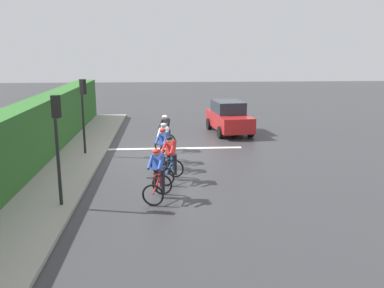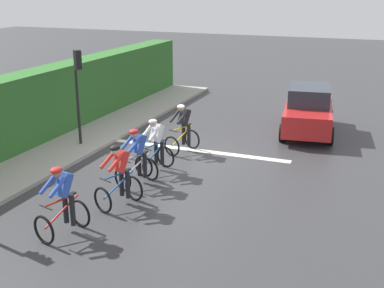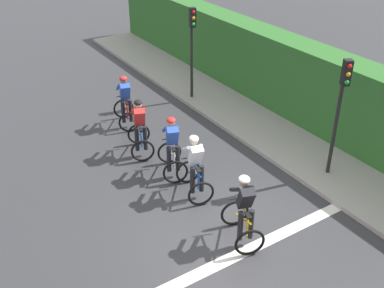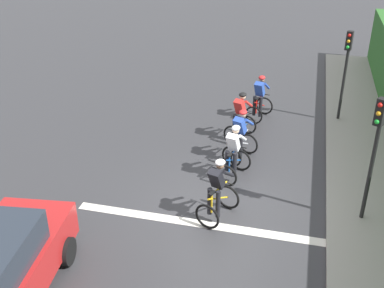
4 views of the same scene
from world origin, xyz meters
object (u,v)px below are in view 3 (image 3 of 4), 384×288
object	(u,v)px
cyclist_mid	(172,148)
traffic_light_near_crossing	(341,102)
cyclist_second	(140,129)
cyclist_fourth	(195,168)
cyclist_lead	(126,103)
traffic_light_far_junction	(192,40)
cyclist_trailing	(244,212)

from	to	relation	value
cyclist_mid	traffic_light_near_crossing	size ratio (longest dim) A/B	0.50
cyclist_second	cyclist_fourth	size ratio (longest dim) A/B	1.00
cyclist_lead	traffic_light_near_crossing	bearing A→B (deg)	-60.19
traffic_light_near_crossing	traffic_light_far_junction	size ratio (longest dim) A/B	1.00
cyclist_lead	cyclist_fourth	size ratio (longest dim) A/B	1.00
cyclist_fourth	traffic_light_near_crossing	world-z (taller)	traffic_light_near_crossing
cyclist_second	cyclist_trailing	distance (m)	4.58
traffic_light_near_crossing	traffic_light_far_junction	xyz separation A→B (m)	(-0.42, 6.13, 0.00)
traffic_light_far_junction	cyclist_second	bearing A→B (deg)	-144.86
cyclist_mid	cyclist_fourth	size ratio (longest dim) A/B	1.00
cyclist_trailing	traffic_light_near_crossing	distance (m)	3.86
cyclist_lead	traffic_light_far_junction	distance (m)	3.20
cyclist_fourth	traffic_light_far_junction	bearing A→B (deg)	57.93
cyclist_second	cyclist_mid	bearing A→B (deg)	-81.00
traffic_light_near_crossing	traffic_light_far_junction	bearing A→B (deg)	93.89
cyclist_fourth	traffic_light_far_junction	world-z (taller)	traffic_light_far_junction
traffic_light_far_junction	cyclist_fourth	bearing A→B (deg)	-122.07
cyclist_fourth	traffic_light_far_junction	distance (m)	5.90
cyclist_mid	cyclist_fourth	distance (m)	1.13
cyclist_second	traffic_light_far_junction	bearing A→B (deg)	35.14
cyclist_lead	cyclist_trailing	xyz separation A→B (m)	(-0.26, -6.40, 0.00)
traffic_light_far_junction	cyclist_mid	bearing A→B (deg)	-129.12
cyclist_fourth	traffic_light_near_crossing	xyz separation A→B (m)	(3.46, -1.28, 1.43)
cyclist_fourth	cyclist_second	bearing A→B (deg)	94.68
cyclist_second	cyclist_mid	xyz separation A→B (m)	(0.23, -1.43, 0.00)
cyclist_second	cyclist_lead	bearing A→B (deg)	77.06
traffic_light_near_crossing	traffic_light_far_junction	world-z (taller)	same
cyclist_lead	cyclist_fourth	distance (m)	4.39
cyclist_second	cyclist_mid	size ratio (longest dim) A/B	1.00
cyclist_lead	cyclist_trailing	distance (m)	6.40
cyclist_fourth	traffic_light_far_junction	size ratio (longest dim) A/B	0.50
cyclist_lead	cyclist_mid	xyz separation A→B (m)	(-0.19, -3.25, 0.00)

